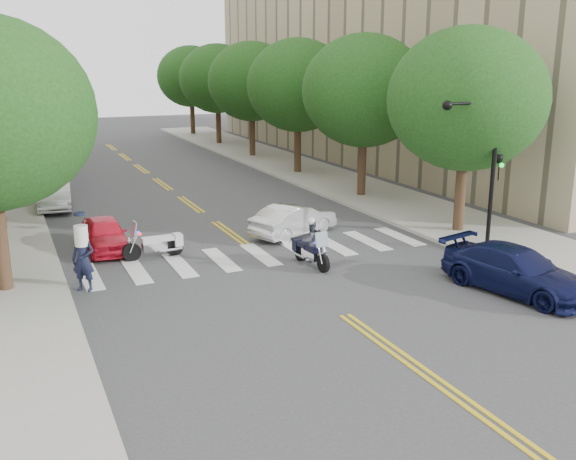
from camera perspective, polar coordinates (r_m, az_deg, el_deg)
ground at (r=18.61m, az=5.05°, el=-7.57°), size 140.00×140.00×0.00m
sidewalk_right at (r=41.70m, az=1.73°, el=5.20°), size 5.00×60.00×0.15m
building_right at (r=53.70m, az=16.72°, el=18.47°), size 26.00×44.00×22.00m
tree_r_0 at (r=27.22m, az=15.60°, el=11.12°), size 6.40×6.40×8.45m
tree_r_1 at (r=33.77m, az=6.78°, el=12.18°), size 6.40×6.40×8.45m
tree_r_2 at (r=40.83m, az=0.88°, el=12.73°), size 6.40×6.40×8.45m
tree_r_3 at (r=48.19m, az=-3.26°, el=13.04°), size 6.40×6.40×8.45m
tree_r_4 at (r=55.73m, az=-6.30°, el=13.22°), size 6.40×6.40×8.45m
tree_r_5 at (r=63.38m, az=-8.62°, el=13.34°), size 6.40×6.40×8.45m
traffic_signal_pole at (r=24.80m, az=17.05°, el=6.43°), size 2.82×0.42×6.00m
motorcycle_police at (r=22.65m, az=2.00°, el=-1.28°), size 0.78×2.18×1.77m
motorcycle_parked at (r=24.12m, az=-11.44°, el=-1.25°), size 2.27×0.56×1.46m
officer_standing at (r=21.13m, az=-17.75°, el=-2.52°), size 0.89×0.83×2.05m
convertible at (r=26.61m, az=0.52°, el=0.93°), size 4.29×2.91×1.34m
sedan_blue at (r=21.34m, az=19.62°, el=-3.40°), size 3.07×5.24×1.42m
parked_car_a at (r=25.50m, az=-15.97°, el=-0.35°), size 1.53×3.76×1.28m
parked_car_b at (r=33.63m, az=-20.05°, el=3.07°), size 1.93×4.51×1.45m
parked_car_c at (r=39.06m, az=-20.71°, el=4.37°), size 2.06×4.39×1.21m
parked_car_d at (r=43.98m, az=-21.00°, el=5.53°), size 2.34×4.89×1.37m
parked_car_e at (r=48.89m, az=-21.44°, el=6.33°), size 1.84×4.06×1.35m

